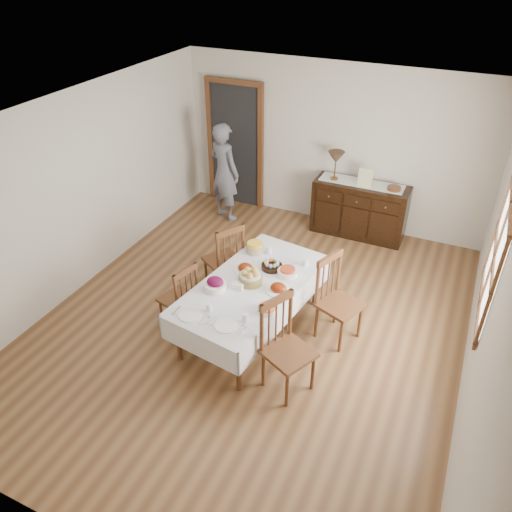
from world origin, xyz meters
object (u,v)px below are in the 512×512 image
at_px(dining_table, 252,290).
at_px(chair_right_near, 285,346).
at_px(chair_right_far, 337,298).
at_px(person, 224,169).
at_px(sideboard, 359,210).
at_px(table_lamp, 336,158).
at_px(chair_left_far, 225,258).
at_px(chair_left_near, 180,297).

bearing_deg(dining_table, chair_right_near, -34.92).
height_order(chair_right_near, chair_right_far, chair_right_near).
bearing_deg(person, chair_right_near, 147.13).
distance_m(sideboard, table_lamp, 0.91).
distance_m(dining_table, chair_right_near, 0.95).
xyz_separation_m(chair_left_far, person, (-1.00, 1.89, 0.35)).
distance_m(chair_left_near, chair_left_far, 0.90).
distance_m(dining_table, sideboard, 2.90).
bearing_deg(chair_left_far, dining_table, 79.75).
relative_size(dining_table, chair_left_near, 2.37).
xyz_separation_m(chair_right_near, person, (-2.34, 3.12, 0.32)).
distance_m(chair_left_near, table_lamp, 3.35).
xyz_separation_m(dining_table, person, (-1.66, 2.47, 0.26)).
bearing_deg(chair_right_far, chair_right_near, -172.83).
relative_size(chair_left_near, person, 0.53).
bearing_deg(dining_table, person, 132.35).
bearing_deg(dining_table, sideboard, 87.44).
height_order(chair_right_near, person, person).
bearing_deg(chair_right_far, sideboard, 29.91).
relative_size(chair_left_near, sideboard, 0.63).
height_order(chair_left_near, chair_left_far, chair_left_far).
bearing_deg(dining_table, chair_left_far, 147.21).
bearing_deg(chair_right_near, sideboard, 27.64).
height_order(dining_table, table_lamp, table_lamp).
relative_size(chair_right_far, table_lamp, 2.38).
bearing_deg(table_lamp, chair_left_near, -106.28).
xyz_separation_m(chair_right_near, table_lamp, (-0.58, 3.48, 0.68)).
bearing_deg(person, chair_left_near, 127.20).
relative_size(chair_left_far, table_lamp, 2.30).
bearing_deg(chair_right_near, table_lamp, 35.01).
xyz_separation_m(chair_right_far, table_lamp, (-0.83, 2.49, 0.68)).
distance_m(dining_table, chair_left_far, 0.88).
distance_m(chair_right_far, person, 3.37).
bearing_deg(sideboard, chair_right_near, -87.91).
bearing_deg(table_lamp, chair_left_far, -108.76).
bearing_deg(chair_left_near, chair_left_far, -175.09).
distance_m(chair_left_far, chair_right_near, 1.82).
height_order(chair_left_near, person, person).
distance_m(chair_right_near, chair_right_far, 1.02).
distance_m(chair_left_near, chair_right_near, 1.54).
height_order(dining_table, sideboard, sideboard).
distance_m(chair_left_far, person, 2.17).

